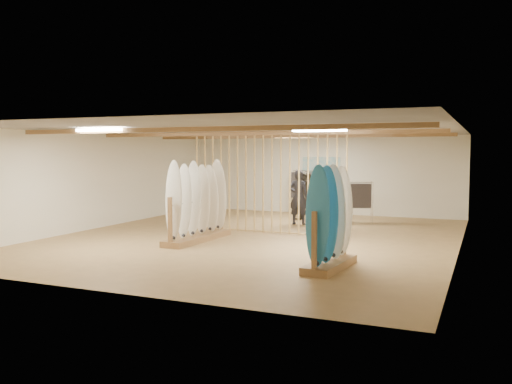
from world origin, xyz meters
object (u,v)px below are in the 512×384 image
at_px(rack_left, 197,214).
at_px(shopper_b, 307,193).
at_px(rack_right, 330,234).
at_px(clothing_rack_a, 310,185).
at_px(clothing_rack_b, 352,196).
at_px(shopper_a, 299,193).

relative_size(rack_left, shopper_b, 1.36).
bearing_deg(rack_right, shopper_b, 116.55).
bearing_deg(clothing_rack_a, rack_right, -52.45).
bearing_deg(rack_right, clothing_rack_a, 115.07).
height_order(rack_left, clothing_rack_b, rack_left).
xyz_separation_m(clothing_rack_a, shopper_b, (0.41, -1.65, -0.13)).
distance_m(clothing_rack_b, shopper_b, 1.47).
distance_m(clothing_rack_a, shopper_b, 1.70).
bearing_deg(clothing_rack_b, clothing_rack_a, 121.31).
bearing_deg(shopper_a, clothing_rack_a, -84.42).
relative_size(clothing_rack_a, shopper_a, 0.84).
height_order(shopper_a, shopper_b, shopper_a).
distance_m(rack_right, shopper_a, 6.32).
xyz_separation_m(rack_left, clothing_rack_b, (2.80, 4.90, 0.18)).
bearing_deg(shopper_b, clothing_rack_a, 105.40).
bearing_deg(rack_left, rack_right, -22.20).
xyz_separation_m(clothing_rack_a, clothing_rack_b, (1.88, -1.56, -0.18)).
bearing_deg(rack_left, clothing_rack_a, 84.62).
bearing_deg(clothing_rack_b, rack_left, -138.73).
distance_m(rack_left, shopper_a, 4.16).
height_order(clothing_rack_a, shopper_b, shopper_b).
relative_size(rack_right, shopper_a, 1.03).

